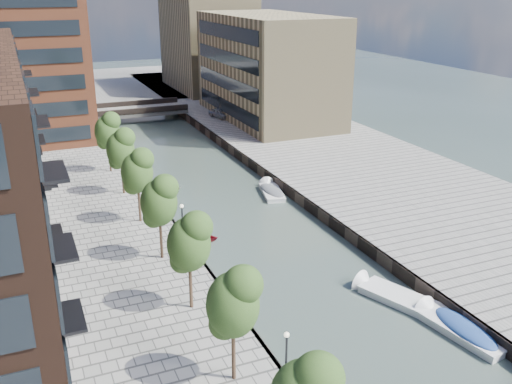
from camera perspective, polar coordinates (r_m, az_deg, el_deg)
water at (r=56.28m, az=-4.66°, el=0.46°), size 300.00×300.00×0.00m
quay_right at (r=62.68m, az=9.34°, el=2.82°), size 20.00×140.00×1.00m
quay_wall_left at (r=54.64m, az=-10.74°, el=0.10°), size 0.25×140.00×1.00m
quay_wall_right at (r=58.19m, az=1.03°, el=1.72°), size 0.25×140.00×1.00m
far_closure at (r=113.10m, az=-14.57°, el=10.21°), size 80.00×40.00×1.00m
tan_block_near at (r=80.05m, az=1.15°, el=12.36°), size 12.00×25.00×14.00m
tan_block_far at (r=104.05m, az=-4.89°, el=14.68°), size 12.00×20.00×16.00m
bridge at (r=85.81m, az=-11.59°, el=8.01°), size 13.00×6.00×1.30m
tree_1 at (r=26.58m, az=-2.34°, el=-10.78°), size 2.50×2.50×5.95m
tree_2 at (r=32.48m, az=-6.74°, el=-4.84°), size 2.50×2.50×5.95m
tree_3 at (r=38.74m, az=-9.71°, el=-0.75°), size 2.50×2.50×5.95m
tree_4 at (r=45.22m, az=-11.84°, el=2.19°), size 2.50×2.50×5.95m
tree_5 at (r=51.84m, az=-13.43°, el=4.38°), size 2.50×2.50×5.95m
tree_6 at (r=58.54m, az=-14.66°, el=6.07°), size 2.50×2.50×5.95m
lamp_0 at (r=25.73m, az=3.03°, el=-16.80°), size 0.24×0.24×4.12m
lamp_1 at (r=38.80m, az=-7.34°, el=-3.45°), size 0.24×0.24×4.12m
lamp_2 at (r=53.49m, az=-12.10°, el=2.97°), size 0.24×0.24×4.12m
sloop_2 at (r=44.92m, az=-6.63°, el=-4.92°), size 5.26×4.56×0.91m
sloop_3 at (r=55.06m, az=-10.03°, el=-0.25°), size 5.28×3.87×1.06m
sloop_4 at (r=55.91m, az=-10.25°, el=0.05°), size 4.84×3.71×0.93m
motorboat_2 at (r=38.10m, az=13.20°, el=-10.07°), size 3.92×6.01×1.90m
motorboat_3 at (r=35.80m, az=19.46°, el=-12.68°), size 2.84×5.89×1.88m
motorboat_4 at (r=54.55m, az=1.50°, el=0.09°), size 2.81×5.26×1.67m
car at (r=80.93m, az=-3.61°, el=7.87°), size 2.65×4.28×1.36m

